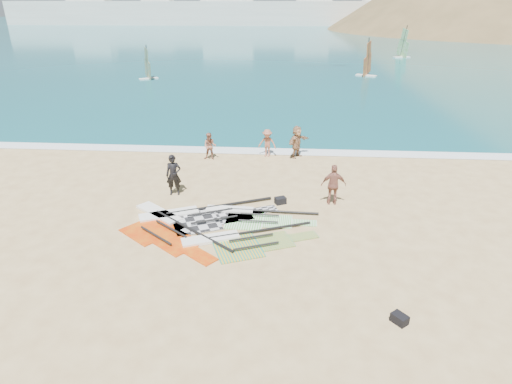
# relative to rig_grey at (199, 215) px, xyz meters

# --- Properties ---
(ground) EXTENTS (300.00, 300.00, 0.00)m
(ground) POSITION_rel_rig_grey_xyz_m (2.14, -3.46, -0.05)
(ground) COLOR #D3B67B
(ground) RESTS_ON ground
(sea) EXTENTS (300.00, 240.00, 0.06)m
(sea) POSITION_rel_rig_grey_xyz_m (2.14, 128.54, -0.05)
(sea) COLOR #0C4C59
(sea) RESTS_ON ground
(surf_line) EXTENTS (300.00, 1.20, 0.04)m
(surf_line) POSITION_rel_rig_grey_xyz_m (2.14, 8.84, -0.05)
(surf_line) COLOR white
(surf_line) RESTS_ON ground
(far_town) EXTENTS (160.00, 8.00, 12.00)m
(far_town) POSITION_rel_rig_grey_xyz_m (-13.59, 146.54, 4.44)
(far_town) COLOR white
(far_town) RESTS_ON ground
(rig_grey) EXTENTS (6.12, 3.84, 0.20)m
(rig_grey) POSITION_rel_rig_grey_xyz_m (0.00, 0.00, 0.00)
(rig_grey) COLOR black
(rig_grey) RESTS_ON ground
(rig_green) EXTENTS (5.02, 2.06, 0.20)m
(rig_green) POSITION_rel_rig_grey_xyz_m (2.25, 0.13, -0.00)
(rig_green) COLOR green
(rig_green) RESTS_ON ground
(rig_orange) EXTENTS (5.45, 3.28, 0.20)m
(rig_orange) POSITION_rel_rig_grey_xyz_m (2.01, -2.02, -0.00)
(rig_orange) COLOR #FFAD17
(rig_orange) RESTS_ON ground
(rig_red) EXTENTS (4.96, 4.94, 0.20)m
(rig_red) POSITION_rel_rig_grey_xyz_m (-1.18, -1.10, -0.00)
(rig_red) COLOR red
(rig_red) RESTS_ON ground
(gear_bag_near) EXTENTS (0.59, 0.53, 0.31)m
(gear_bag_near) POSITION_rel_rig_grey_xyz_m (3.54, 1.53, 0.10)
(gear_bag_near) COLOR black
(gear_bag_near) RESTS_ON ground
(gear_bag_far) EXTENTS (0.55, 0.57, 0.28)m
(gear_bag_far) POSITION_rel_rig_grey_xyz_m (7.17, -6.26, 0.09)
(gear_bag_far) COLOR black
(gear_bag_far) RESTS_ON ground
(person_wetsuit) EXTENTS (0.80, 0.59, 2.00)m
(person_wetsuit) POSITION_rel_rig_grey_xyz_m (-1.60, 2.22, 0.95)
(person_wetsuit) COLOR black
(person_wetsuit) RESTS_ON ground
(beachgoer_left) EXTENTS (0.80, 0.63, 1.60)m
(beachgoer_left) POSITION_rel_rig_grey_xyz_m (-0.72, 7.28, 0.75)
(beachgoer_left) COLOR #955F4B
(beachgoer_left) RESTS_ON ground
(beachgoer_mid) EXTENTS (1.18, 0.82, 1.67)m
(beachgoer_mid) POSITION_rel_rig_grey_xyz_m (2.61, 8.04, 0.78)
(beachgoer_mid) COLOR #9A5B45
(beachgoer_mid) RESTS_ON ground
(beachgoer_back) EXTENTS (1.14, 0.50, 1.93)m
(beachgoer_back) POSITION_rel_rig_grey_xyz_m (5.93, 1.65, 0.91)
(beachgoer_back) COLOR #965D4D
(beachgoer_back) RESTS_ON ground
(beachgoer_right) EXTENTS (1.55, 1.74, 1.91)m
(beachgoer_right) POSITION_rel_rig_grey_xyz_m (4.37, 8.04, 0.91)
(beachgoer_right) COLOR #A47855
(beachgoer_right) RESTS_ON ground
(windsurfer_left) EXTENTS (2.20, 2.31, 3.99)m
(windsurfer_left) POSITION_rel_rig_grey_xyz_m (-12.65, 34.14, 1.15)
(windsurfer_left) COLOR white
(windsurfer_left) RESTS_ON ground
(windsurfer_centre) EXTENTS (2.56, 2.76, 4.58)m
(windsurfer_centre) POSITION_rel_rig_grey_xyz_m (13.39, 38.18, 1.27)
(windsurfer_centre) COLOR white
(windsurfer_centre) RESTS_ON ground
(windsurfer_right) EXTENTS (2.83, 3.18, 4.97)m
(windsurfer_right) POSITION_rel_rig_grey_xyz_m (22.05, 56.87, 1.35)
(windsurfer_right) COLOR white
(windsurfer_right) RESTS_ON ground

